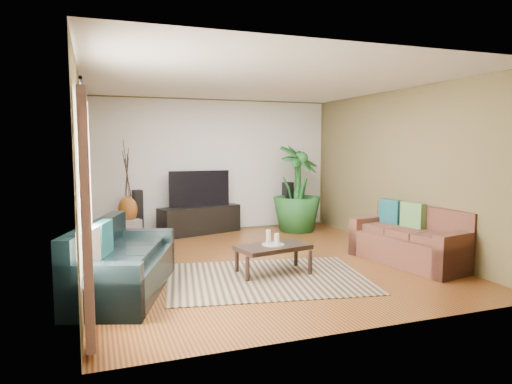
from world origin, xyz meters
name	(u,v)px	position (x,y,z in m)	size (l,w,h in m)	color
floor	(260,262)	(0.00, 0.00, 0.00)	(5.50, 5.50, 0.00)	brown
ceiling	(261,82)	(0.00, 0.00, 2.70)	(5.50, 5.50, 0.00)	white
wall_back	(214,165)	(0.00, 2.75, 1.35)	(5.00, 5.00, 0.00)	brown
wall_front	(363,191)	(0.00, -2.75, 1.35)	(5.00, 5.00, 0.00)	brown
wall_left	(82,178)	(-2.50, 0.00, 1.35)	(5.50, 5.50, 0.00)	brown
wall_right	(400,170)	(2.50, 0.00, 1.35)	(5.50, 5.50, 0.00)	brown
backwall_panel	(214,165)	(0.00, 2.74, 1.35)	(4.90, 4.90, 0.00)	white
window_pane	(81,184)	(-2.48, -1.60, 1.40)	(1.80, 1.80, 0.00)	white
curtain_near	(86,220)	(-2.43, -2.35, 1.15)	(0.08, 0.35, 2.20)	gray
curtain_far	(88,200)	(-2.43, -0.85, 1.15)	(0.08, 0.35, 2.20)	gray
curtain_rod	(83,91)	(-2.43, -1.60, 2.30)	(0.03, 0.03, 1.90)	black
sofa_left	(125,258)	(-2.04, -0.81, 0.42)	(2.00, 0.86, 0.85)	black
sofa_right	(410,236)	(2.07, -0.85, 0.42)	(1.79, 0.80, 0.85)	#573024
area_rug	(267,278)	(-0.22, -0.86, 0.01)	(2.63, 1.86, 0.01)	#9D7F5C
coffee_table	(273,259)	(-0.06, -0.67, 0.20)	(0.99, 0.54, 0.40)	black
candle_tray	(273,245)	(-0.06, -0.67, 0.41)	(0.30, 0.30, 0.01)	#9C9C97
candle_tall	(268,237)	(-0.12, -0.64, 0.52)	(0.06, 0.06, 0.20)	beige
candle_mid	(277,239)	(-0.02, -0.71, 0.49)	(0.06, 0.06, 0.15)	beige
candle_short	(276,238)	(0.01, -0.61, 0.48)	(0.06, 0.06, 0.13)	beige
tv_stand	(200,220)	(-0.38, 2.50, 0.27)	(1.65, 0.49, 0.55)	black
television	(199,189)	(-0.38, 2.50, 0.91)	(1.21, 0.07, 0.71)	black
speaker_left	(138,214)	(-1.58, 2.50, 0.46)	(0.17, 0.18, 0.92)	black
speaker_right	(288,205)	(1.53, 2.45, 0.49)	(0.18, 0.20, 0.98)	black
potted_plant	(297,189)	(1.57, 2.08, 0.88)	(0.98, 0.98, 1.76)	#1B521F
plant_pot	(297,225)	(1.57, 2.08, 0.13)	(0.32, 0.32, 0.25)	black
pedestal	(128,229)	(-1.77, 2.35, 0.19)	(0.39, 0.39, 0.39)	gray
vase	(128,210)	(-1.77, 2.35, 0.57)	(0.35, 0.35, 0.50)	#994E1B
side_table	(105,241)	(-2.22, 1.12, 0.26)	(0.48, 0.48, 0.51)	brown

